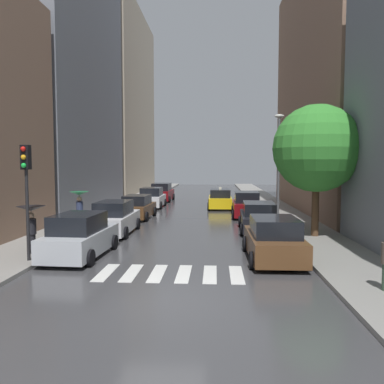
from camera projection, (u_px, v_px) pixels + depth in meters
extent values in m
cube|color=#3B3B3D|center=(198.00, 206.00, 34.56)|extent=(28.00, 72.00, 0.04)
cube|color=gray|center=(125.00, 205.00, 34.94)|extent=(3.00, 72.00, 0.15)
cube|color=gray|center=(272.00, 206.00, 34.17)|extent=(3.00, 72.00, 0.15)
cube|color=silver|center=(106.00, 272.00, 13.53)|extent=(0.45, 2.20, 0.01)
cube|color=silver|center=(132.00, 273.00, 13.47)|extent=(0.45, 2.20, 0.01)
cube|color=silver|center=(158.00, 273.00, 13.42)|extent=(0.45, 2.20, 0.01)
cube|color=silver|center=(184.00, 274.00, 13.37)|extent=(0.45, 2.20, 0.01)
cube|color=silver|center=(210.00, 274.00, 13.31)|extent=(0.45, 2.20, 0.01)
cube|color=silver|center=(237.00, 275.00, 13.26)|extent=(0.45, 2.20, 0.01)
cube|color=slate|center=(61.00, 65.00, 31.54)|extent=(6.00, 16.53, 23.48)
cube|color=#B2A38C|center=(119.00, 103.00, 50.84)|extent=(6.00, 19.92, 23.22)
cube|color=#8C6B56|center=(338.00, 84.00, 30.28)|extent=(6.00, 20.68, 19.87)
cube|color=#B2B7BF|center=(81.00, 242.00, 15.80)|extent=(2.04, 4.47, 0.88)
cube|color=black|center=(78.00, 223.00, 15.53)|extent=(1.73, 2.49, 0.72)
cylinder|color=black|center=(74.00, 241.00, 17.36)|extent=(0.25, 0.65, 0.64)
cylinder|color=black|center=(114.00, 242.00, 17.17)|extent=(0.25, 0.65, 0.64)
cylinder|color=black|center=(42.00, 257.00, 14.48)|extent=(0.25, 0.65, 0.64)
cylinder|color=black|center=(90.00, 258.00, 14.29)|extent=(0.25, 0.65, 0.64)
cube|color=silver|center=(115.00, 222.00, 20.99)|extent=(1.83, 4.59, 0.88)
cube|color=black|center=(114.00, 208.00, 20.70)|extent=(1.60, 2.53, 0.72)
cylinder|color=black|center=(107.00, 223.00, 22.57)|extent=(0.22, 0.64, 0.64)
cylinder|color=black|center=(138.00, 224.00, 22.45)|extent=(0.22, 0.64, 0.64)
cylinder|color=black|center=(90.00, 232.00, 19.57)|extent=(0.22, 0.64, 0.64)
cylinder|color=black|center=(125.00, 233.00, 19.45)|extent=(0.22, 0.64, 0.64)
cube|color=brown|center=(138.00, 210.00, 26.84)|extent=(1.94, 4.22, 0.79)
cube|color=black|center=(137.00, 200.00, 26.59)|extent=(1.65, 2.35, 0.65)
cylinder|color=black|center=(131.00, 211.00, 28.31)|extent=(0.25, 0.65, 0.64)
cylinder|color=black|center=(154.00, 212.00, 28.13)|extent=(0.25, 0.65, 0.64)
cylinder|color=black|center=(120.00, 216.00, 25.60)|extent=(0.25, 0.65, 0.64)
cylinder|color=black|center=(146.00, 217.00, 25.41)|extent=(0.25, 0.65, 0.64)
cube|color=silver|center=(152.00, 200.00, 33.59)|extent=(1.90, 4.02, 0.85)
cube|color=black|center=(152.00, 192.00, 33.34)|extent=(1.66, 2.22, 0.70)
cylinder|color=black|center=(144.00, 202.00, 34.99)|extent=(0.23, 0.64, 0.64)
cylinder|color=black|center=(165.00, 202.00, 34.86)|extent=(0.23, 0.64, 0.64)
cylinder|color=black|center=(138.00, 205.00, 32.36)|extent=(0.23, 0.64, 0.64)
cylinder|color=black|center=(161.00, 205.00, 32.23)|extent=(0.23, 0.64, 0.64)
cube|color=maroon|center=(162.00, 195.00, 39.24)|extent=(2.02, 4.50, 0.91)
cube|color=black|center=(162.00, 187.00, 38.96)|extent=(1.73, 2.49, 0.74)
cylinder|color=black|center=(155.00, 197.00, 40.80)|extent=(0.24, 0.65, 0.64)
cylinder|color=black|center=(173.00, 197.00, 40.63)|extent=(0.24, 0.65, 0.64)
cylinder|color=black|center=(150.00, 199.00, 37.89)|extent=(0.24, 0.65, 0.64)
cylinder|color=black|center=(169.00, 199.00, 37.72)|extent=(0.24, 0.65, 0.64)
cube|color=brown|center=(274.00, 245.00, 15.31)|extent=(1.97, 4.42, 0.83)
cube|color=black|center=(275.00, 226.00, 15.04)|extent=(1.72, 2.44, 0.68)
cylinder|color=black|center=(246.00, 244.00, 16.83)|extent=(0.23, 0.64, 0.64)
cylinder|color=black|center=(291.00, 244.00, 16.73)|extent=(0.23, 0.64, 0.64)
cylinder|color=black|center=(253.00, 260.00, 13.94)|extent=(0.23, 0.64, 0.64)
cylinder|color=black|center=(307.00, 261.00, 13.84)|extent=(0.23, 0.64, 0.64)
cube|color=black|center=(258.00, 221.00, 21.73)|extent=(2.01, 4.57, 0.80)
cube|color=black|center=(259.00, 208.00, 21.45)|extent=(1.72, 2.53, 0.66)
cylinder|color=black|center=(240.00, 221.00, 23.31)|extent=(0.24, 0.65, 0.64)
cylinder|color=black|center=(272.00, 222.00, 23.15)|extent=(0.24, 0.65, 0.64)
cylinder|color=black|center=(242.00, 230.00, 20.35)|extent=(0.24, 0.65, 0.64)
cylinder|color=black|center=(279.00, 230.00, 20.19)|extent=(0.24, 0.65, 0.64)
cube|color=maroon|center=(246.00, 208.00, 27.58)|extent=(1.91, 4.28, 0.90)
cube|color=black|center=(247.00, 197.00, 27.31)|extent=(1.65, 2.37, 0.73)
cylinder|color=black|center=(233.00, 210.00, 29.06)|extent=(0.23, 0.64, 0.64)
cylinder|color=black|center=(258.00, 210.00, 28.92)|extent=(0.23, 0.64, 0.64)
cylinder|color=black|center=(234.00, 215.00, 26.28)|extent=(0.23, 0.64, 0.64)
cylinder|color=black|center=(261.00, 215.00, 26.14)|extent=(0.23, 0.64, 0.64)
cube|color=yellow|center=(220.00, 202.00, 32.89)|extent=(1.85, 4.51, 0.80)
cube|color=black|center=(220.00, 193.00, 32.61)|extent=(1.63, 2.48, 0.65)
cube|color=#F2EDCC|center=(220.00, 188.00, 32.58)|extent=(0.20, 0.36, 0.18)
cylinder|color=black|center=(209.00, 203.00, 34.44)|extent=(0.22, 0.64, 0.64)
cylinder|color=black|center=(230.00, 203.00, 34.33)|extent=(0.22, 0.64, 0.64)
cylinder|color=black|center=(209.00, 206.00, 31.48)|extent=(0.22, 0.64, 0.64)
cylinder|color=black|center=(232.00, 207.00, 31.37)|extent=(0.22, 0.64, 0.64)
cylinder|color=#38513D|center=(80.00, 223.00, 21.07)|extent=(0.28, 0.28, 0.88)
cylinder|color=navy|center=(80.00, 208.00, 21.01)|extent=(0.36, 0.36, 0.70)
sphere|color=tan|center=(79.00, 199.00, 20.97)|extent=(0.28, 0.28, 0.28)
cone|color=#19723F|center=(79.00, 193.00, 20.95)|extent=(1.01, 1.01, 0.20)
cylinder|color=#333338|center=(79.00, 201.00, 20.98)|extent=(0.02, 0.02, 0.79)
cylinder|color=black|center=(32.00, 244.00, 15.74)|extent=(0.28, 0.28, 0.79)
cylinder|color=black|center=(32.00, 226.00, 15.69)|extent=(0.36, 0.36, 0.62)
sphere|color=tan|center=(31.00, 216.00, 15.66)|extent=(0.25, 0.25, 0.25)
cone|color=black|center=(31.00, 209.00, 15.63)|extent=(1.10, 1.10, 0.20)
cylinder|color=#333338|center=(31.00, 217.00, 15.66)|extent=(0.02, 0.02, 0.72)
cylinder|color=#513823|center=(315.00, 211.00, 19.53)|extent=(0.36, 0.36, 2.53)
sphere|color=#358830|center=(317.00, 148.00, 19.30)|extent=(4.33, 4.33, 4.33)
cylinder|color=black|center=(28.00, 215.00, 14.52)|extent=(0.12, 0.12, 3.40)
cube|color=black|center=(26.00, 157.00, 14.36)|extent=(0.30, 0.30, 0.90)
sphere|color=red|center=(23.00, 149.00, 14.16)|extent=(0.18, 0.18, 0.18)
sphere|color=#F2A519|center=(23.00, 157.00, 14.18)|extent=(0.18, 0.18, 0.18)
sphere|color=green|center=(24.00, 165.00, 14.20)|extent=(0.18, 0.18, 0.18)
cylinder|color=#595B60|center=(278.00, 170.00, 24.95)|extent=(0.16, 0.16, 6.47)
ellipsoid|color=beige|center=(279.00, 116.00, 24.70)|extent=(0.60, 0.28, 0.24)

